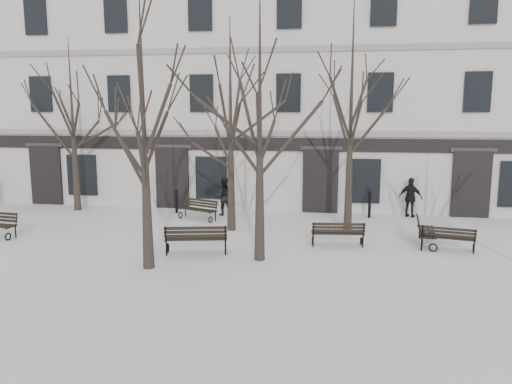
% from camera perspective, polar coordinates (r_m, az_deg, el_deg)
% --- Properties ---
extents(ground, '(100.00, 100.00, 0.00)m').
position_cam_1_polar(ground, '(15.92, -6.37, -7.68)').
color(ground, white).
rests_on(ground, ground).
extents(building, '(40.40, 10.20, 11.40)m').
position_cam_1_polar(building, '(27.94, 0.53, 11.15)').
color(building, beige).
rests_on(building, ground).
extents(tree_1, '(5.49, 5.49, 7.85)m').
position_cam_1_polar(tree_1, '(14.66, -12.80, 10.13)').
color(tree_1, black).
rests_on(tree_1, ground).
extents(tree_2, '(5.69, 5.69, 8.12)m').
position_cam_1_polar(tree_2, '(15.12, 0.44, 10.98)').
color(tree_2, black).
rests_on(tree_2, ground).
extents(tree_4, '(5.53, 5.53, 7.90)m').
position_cam_1_polar(tree_4, '(24.47, -20.32, 9.47)').
color(tree_4, black).
rests_on(tree_4, ground).
extents(tree_5, '(5.63, 5.63, 8.05)m').
position_cam_1_polar(tree_5, '(19.07, -2.94, 10.50)').
color(tree_5, black).
rests_on(tree_5, ground).
extents(tree_6, '(6.05, 6.05, 8.65)m').
position_cam_1_polar(tree_6, '(19.30, 10.88, 11.45)').
color(tree_6, black).
rests_on(tree_6, ground).
extents(bench_1, '(2.09, 1.12, 1.01)m').
position_cam_1_polar(bench_1, '(16.33, -6.86, -5.25)').
color(bench_1, black).
rests_on(bench_1, ground).
extents(bench_2, '(1.79, 0.96, 0.86)m').
position_cam_1_polar(bench_2, '(17.83, 21.09, -4.84)').
color(bench_2, black).
rests_on(bench_2, ground).
extents(bench_3, '(1.81, 1.25, 0.87)m').
position_cam_1_polar(bench_3, '(21.49, -6.59, -1.90)').
color(bench_3, black).
rests_on(bench_3, ground).
extents(bench_4, '(1.84, 0.83, 0.90)m').
position_cam_1_polar(bench_4, '(17.39, 9.33, -4.61)').
color(bench_4, black).
rests_on(bench_4, ground).
extents(bench_5, '(0.87, 1.89, 0.92)m').
position_cam_1_polar(bench_5, '(18.36, 18.69, -4.20)').
color(bench_5, black).
rests_on(bench_5, ground).
extents(bollard_a, '(0.14, 0.14, 1.08)m').
position_cam_1_polar(bollard_a, '(22.95, -9.08, -0.97)').
color(bollard_a, black).
rests_on(bollard_a, ground).
extents(bollard_b, '(0.15, 0.15, 1.18)m').
position_cam_1_polar(bollard_b, '(22.23, 12.86, -1.29)').
color(bollard_b, black).
rests_on(bollard_b, ground).
extents(pedestrian_b, '(0.97, 0.84, 1.69)m').
position_cam_1_polar(pedestrian_b, '(22.39, -3.69, -2.64)').
color(pedestrian_b, black).
rests_on(pedestrian_b, ground).
extents(pedestrian_c, '(1.10, 0.85, 1.74)m').
position_cam_1_polar(pedestrian_c, '(22.93, 17.17, -2.76)').
color(pedestrian_c, black).
rests_on(pedestrian_c, ground).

